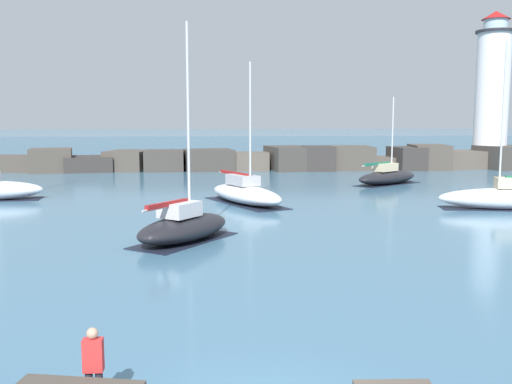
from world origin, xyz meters
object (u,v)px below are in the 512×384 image
sailboat_moored_5 (184,226)px  lighthouse (492,99)px  sailboat_moored_0 (387,176)px  sailboat_moored_2 (245,193)px  sailboat_moored_3 (510,197)px  person_on_rocks (94,365)px

sailboat_moored_5 → lighthouse: bearing=48.4°
sailboat_moored_0 → sailboat_moored_5: (-15.66, -20.79, 0.02)m
lighthouse → sailboat_moored_2: 38.47m
lighthouse → sailboat_moored_3: (-13.04, -28.64, -6.74)m
sailboat_moored_5 → sailboat_moored_2: bearing=72.9°
lighthouse → sailboat_moored_3: size_ratio=1.72×
sailboat_moored_0 → sailboat_moored_3: (3.22, -13.44, 0.09)m
sailboat_moored_0 → person_on_rocks: size_ratio=4.47×
sailboat_moored_5 → sailboat_moored_0: bearing=53.0°
lighthouse → sailboat_moored_2: (-28.53, -24.90, -6.81)m
person_on_rocks → sailboat_moored_2: bearing=80.4°
sailboat_moored_2 → sailboat_moored_5: size_ratio=0.93×
sailboat_moored_2 → lighthouse: bearing=41.1°
sailboat_moored_2 → sailboat_moored_5: 11.60m
sailboat_moored_0 → sailboat_moored_3: bearing=-76.5°
sailboat_moored_2 → sailboat_moored_3: size_ratio=0.90×
lighthouse → sailboat_moored_5: (-31.93, -35.99, -6.80)m
sailboat_moored_3 → person_on_rocks: (-19.83, -22.04, 0.15)m
sailboat_moored_5 → sailboat_moored_3: bearing=21.2°
sailboat_moored_2 → sailboat_moored_5: sailboat_moored_5 is taller
sailboat_moored_0 → sailboat_moored_3: size_ratio=0.73×
person_on_rocks → sailboat_moored_0: bearing=64.9°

